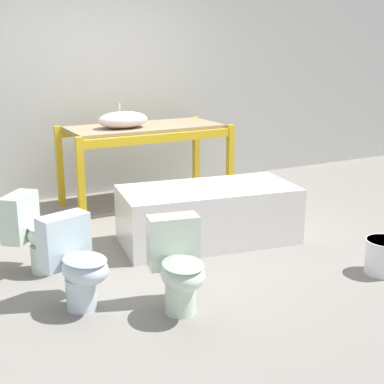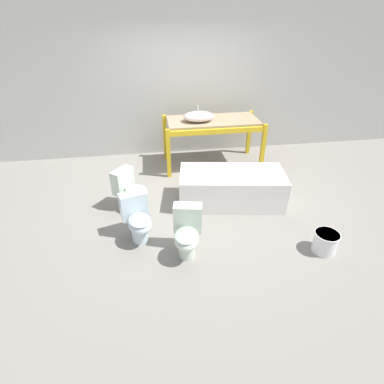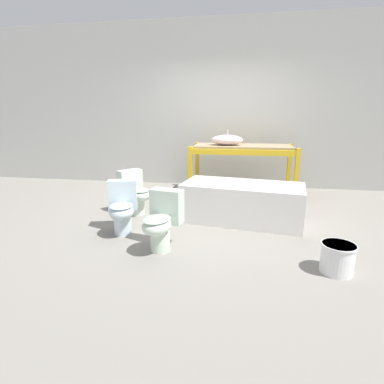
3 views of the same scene
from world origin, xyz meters
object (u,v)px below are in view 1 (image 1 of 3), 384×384
toilet_far (76,262)px  bucket_white (384,256)px  sink_basin (123,120)px  bathtub_main (208,210)px  toilet_near (37,232)px  toilet_extra (179,265)px

toilet_far → bucket_white: size_ratio=2.04×
sink_basin → bathtub_main: bearing=-77.5°
bucket_white → toilet_far: bearing=165.4°
toilet_far → toilet_near: bearing=81.3°
toilet_near → toilet_far: size_ratio=1.00×
bathtub_main → toilet_near: 1.54m
toilet_extra → bucket_white: size_ratio=2.04×
toilet_far → bucket_white: (2.32, -0.60, -0.18)m
toilet_far → bucket_white: toilet_far is taller
bathtub_main → toilet_near: size_ratio=2.66×
sink_basin → toilet_far: bearing=-119.4°
sink_basin → bucket_white: sink_basin is taller
bathtub_main → toilet_far: bearing=-145.1°
bathtub_main → bucket_white: size_ratio=5.44×
toilet_near → toilet_far: same height
bathtub_main → toilet_extra: bearing=-119.1°
sink_basin → toilet_extra: (-0.55, -2.42, -0.66)m
bathtub_main → toilet_near: (-1.54, 0.04, 0.03)m
toilet_near → toilet_extra: bearing=-108.5°
toilet_near → sink_basin: bearing=-4.3°
toilet_near → bucket_white: 2.77m
bathtub_main → toilet_extra: size_ratio=2.66×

